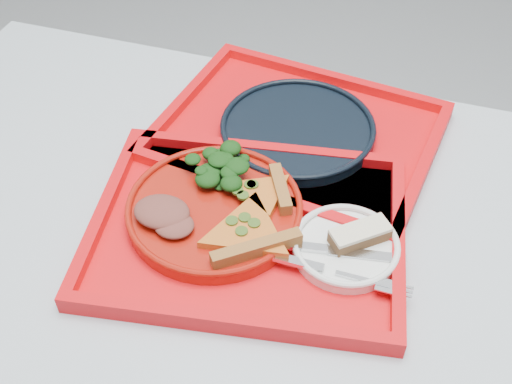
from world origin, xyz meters
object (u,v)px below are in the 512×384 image
tray_far (297,137)px  dinner_plate (215,211)px  tray_main (248,231)px  dessert_bar (360,235)px  navy_plate (298,130)px

tray_far → dinner_plate: (-0.07, -0.22, 0.02)m
tray_main → tray_far: 0.23m
tray_far → dinner_plate: bearing=-100.0°
tray_main → dinner_plate: size_ratio=1.73×
dessert_bar → navy_plate: bearing=84.1°
tray_far → dessert_bar: bearing=-48.0°
tray_main → navy_plate: (0.01, 0.23, 0.01)m
dessert_bar → dinner_plate: bearing=140.9°
dinner_plate → navy_plate: bearing=72.6°
tray_main → tray_far: bearing=77.6°
navy_plate → dessert_bar: (0.15, -0.21, 0.02)m
dinner_plate → dessert_bar: (0.22, 0.00, 0.02)m
tray_main → dinner_plate: 0.06m
dessert_bar → tray_main: bearing=144.9°
navy_plate → tray_main: bearing=-93.4°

